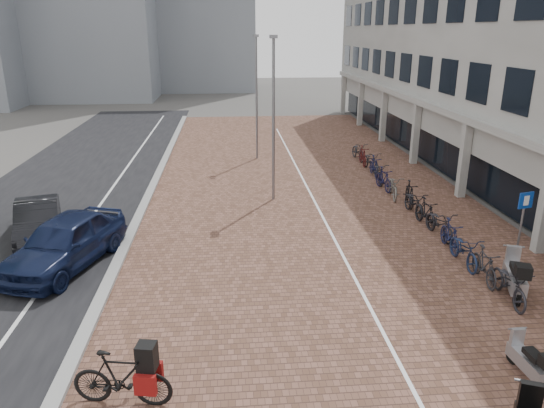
{
  "coord_description": "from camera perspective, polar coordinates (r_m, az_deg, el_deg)",
  "views": [
    {
      "loc": [
        -1.48,
        -10.79,
        7.1
      ],
      "look_at": [
        0.0,
        6.0,
        1.3
      ],
      "focal_mm": 33.53,
      "sensor_mm": 36.0,
      "label": 1
    }
  ],
  "objects": [
    {
      "name": "scooter_back",
      "position": [
        12.52,
        26.87,
        -15.3
      ],
      "size": [
        0.5,
        1.4,
        0.95
      ],
      "primitive_type": null,
      "rotation": [
        0.0,
        0.0,
        0.05
      ],
      "color": "#9C9CA1",
      "rests_on": "ground"
    },
    {
      "name": "parking_sign",
      "position": [
        17.42,
        26.33,
        -1.33
      ],
      "size": [
        0.5,
        0.16,
        2.45
      ],
      "rotation": [
        0.0,
        0.0,
        0.24
      ],
      "color": "slate",
      "rests_on": "ground"
    },
    {
      "name": "lane_line",
      "position": [
        24.5,
        -17.83,
        1.26
      ],
      "size": [
        0.12,
        44.0,
        0.0
      ],
      "primitive_type": "cube",
      "color": "white",
      "rests_on": "street_asphalt"
    },
    {
      "name": "parking_line",
      "position": [
        24.15,
        3.96,
        1.93
      ],
      "size": [
        0.1,
        30.0,
        0.0
      ],
      "primitive_type": "cube",
      "color": "white",
      "rests_on": "plaza_brick"
    },
    {
      "name": "plaza_brick",
      "position": [
        24.13,
        3.49,
        1.86
      ],
      "size": [
        14.5,
        42.0,
        0.04
      ],
      "primitive_type": "cube",
      "color": "brown",
      "rests_on": "ground"
    },
    {
      "name": "bike_row",
      "position": [
        22.18,
        14.72,
        1.09
      ],
      "size": [
        1.23,
        18.11,
        1.05
      ],
      "color": "black",
      "rests_on": "ground"
    },
    {
      "name": "ground",
      "position": [
        13.01,
        2.39,
        -14.13
      ],
      "size": [
        140.0,
        140.0,
        0.0
      ],
      "primitive_type": "plane",
      "color": "#474442",
      "rests_on": "ground"
    },
    {
      "name": "office_building",
      "position": [
        30.47,
        24.85,
        19.89
      ],
      "size": [
        8.4,
        40.0,
        15.0
      ],
      "color": "#AAAAA5",
      "rests_on": "ground"
    },
    {
      "name": "lamp_near",
      "position": [
        21.55,
        0.16,
        9.16
      ],
      "size": [
        0.12,
        0.12,
        6.84
      ],
      "primitive_type": "cylinder",
      "color": "slate",
      "rests_on": "ground"
    },
    {
      "name": "hero_bike",
      "position": [
        10.94,
        -16.52,
        -18.17
      ],
      "size": [
        2.09,
        0.92,
        1.43
      ],
      "rotation": [
        0.0,
        0.0,
        1.39
      ],
      "color": "black",
      "rests_on": "ground"
    },
    {
      "name": "lamp_far",
      "position": [
        29.0,
        -1.75,
        11.64
      ],
      "size": [
        0.12,
        0.12,
        6.79
      ],
      "primitive_type": "cylinder",
      "color": "slate",
      "rests_on": "ground"
    },
    {
      "name": "street_asphalt",
      "position": [
        25.03,
        -22.29,
        1.06
      ],
      "size": [
        8.0,
        50.0,
        0.03
      ],
      "primitive_type": "cube",
      "color": "black",
      "rests_on": "ground"
    },
    {
      "name": "car_dark",
      "position": [
        19.95,
        -24.8,
        -1.63
      ],
      "size": [
        2.53,
        4.32,
        1.35
      ],
      "primitive_type": "imported",
      "rotation": [
        0.0,
        0.0,
        0.29
      ],
      "color": "black",
      "rests_on": "ground"
    },
    {
      "name": "car_navy",
      "position": [
        17.15,
        -22.26,
        -3.98
      ],
      "size": [
        3.43,
        5.21,
        1.65
      ],
      "primitive_type": "imported",
      "rotation": [
        0.0,
        0.0,
        -0.33
      ],
      "color": "#0E1634",
      "rests_on": "ground"
    },
    {
      "name": "scooter_front",
      "position": [
        15.84,
        25.65,
        -7.15
      ],
      "size": [
        1.15,
        1.91,
        1.25
      ],
      "primitive_type": null,
      "rotation": [
        0.0,
        0.0,
        -0.35
      ],
      "color": "#AAAAAF",
      "rests_on": "ground"
    },
    {
      "name": "curb",
      "position": [
        24.13,
        -13.44,
        1.51
      ],
      "size": [
        0.35,
        42.0,
        0.14
      ],
      "primitive_type": "cube",
      "color": "gray",
      "rests_on": "ground"
    }
  ]
}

